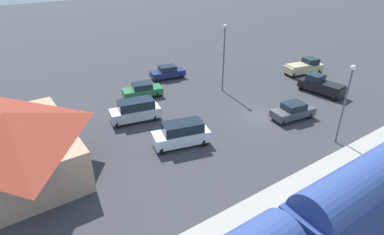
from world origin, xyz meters
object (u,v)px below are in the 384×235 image
object	(u,v)px
light_pole_lot_center	(224,50)
pickup_tan	(304,67)
suv_silver	(136,110)
sedan_navy	(168,72)
sedan_charcoal	(293,111)
suv_white	(182,134)
sedan_green	(142,90)
light_pole_near_platform	(347,95)
pickup_black	(321,85)
station_building	(13,143)

from	to	relation	value
light_pole_lot_center	pickup_tan	bearing A→B (deg)	-97.83
suv_silver	sedan_navy	world-z (taller)	suv_silver
sedan_charcoal	suv_white	xyz separation A→B (m)	(2.21, 11.98, 0.27)
sedan_green	sedan_navy	distance (m)	6.66
pickup_tan	suv_white	size ratio (longest dim) A/B	1.09
light_pole_lot_center	suv_silver	bearing A→B (deg)	95.39
sedan_navy	suv_white	distance (m)	16.74
pickup_tan	light_pole_near_platform	size ratio (longest dim) A/B	0.79
suv_silver	pickup_black	distance (m)	22.15
sedan_navy	sedan_charcoal	xyz separation A→B (m)	(-17.20, -4.53, 0.00)
sedan_navy	suv_white	bearing A→B (deg)	153.57
suv_silver	suv_white	size ratio (longest dim) A/B	0.99
sedan_charcoal	pickup_black	distance (m)	8.36
sedan_navy	light_pole_lot_center	size ratio (longest dim) A/B	0.59
station_building	suv_white	size ratio (longest dim) A/B	2.27
pickup_black	light_pole_lot_center	world-z (taller)	light_pole_lot_center
sedan_navy	sedan_green	bearing A→B (deg)	123.43
sedan_green	sedan_charcoal	xyz separation A→B (m)	(-13.53, -10.09, 0.00)
suv_silver	pickup_black	world-z (taller)	suv_silver
station_building	pickup_black	bearing A→B (deg)	-96.25
pickup_black	light_pole_near_platform	xyz separation A→B (m)	(-7.66, 8.30, 3.54)
pickup_black	light_pole_near_platform	bearing A→B (deg)	132.71
sedan_navy	pickup_black	world-z (taller)	pickup_black
sedan_navy	light_pole_near_platform	distance (m)	23.07
light_pole_near_platform	light_pole_lot_center	xyz separation A→B (m)	(14.97, 0.86, 0.44)
sedan_charcoal	suv_silver	bearing A→B (deg)	56.94
suv_white	pickup_black	bearing A→B (deg)	-89.24
sedan_green	light_pole_lot_center	distance (m)	10.51
station_building	sedan_green	distance (m)	16.22
pickup_black	light_pole_lot_center	xyz separation A→B (m)	(7.31, 9.16, 3.98)
suv_silver	sedan_navy	distance (m)	12.24
station_building	suv_white	bearing A→B (deg)	-107.09
suv_silver	sedan_navy	bearing A→B (deg)	-45.67
pickup_tan	pickup_black	bearing A→B (deg)	144.49
pickup_tan	suv_white	bearing A→B (deg)	103.59
station_building	light_pole_lot_center	world-z (taller)	light_pole_lot_center
station_building	pickup_tan	size ratio (longest dim) A/B	2.09
sedan_charcoal	pickup_black	xyz separation A→B (m)	(2.48, -7.99, 0.15)
sedan_green	light_pole_near_platform	bearing A→B (deg)	-152.41
sedan_navy	light_pole_lot_center	world-z (taller)	light_pole_lot_center
station_building	sedan_green	size ratio (longest dim) A/B	2.48
station_building	pickup_tan	xyz separation A→B (m)	(1.97, -36.28, -1.64)
sedan_navy	station_building	bearing A→B (deg)	119.43
suv_white	pickup_black	xyz separation A→B (m)	(0.26, -19.97, -0.12)
suv_silver	pickup_tan	distance (m)	25.22
suv_silver	light_pole_lot_center	xyz separation A→B (m)	(1.14, -12.11, 3.86)
suv_silver	suv_white	bearing A→B (deg)	-168.53
sedan_charcoal	light_pole_near_platform	bearing A→B (deg)	176.54
pickup_tan	suv_white	xyz separation A→B (m)	(-5.78, 23.90, 0.12)
pickup_tan	pickup_black	size ratio (longest dim) A/B	1.02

